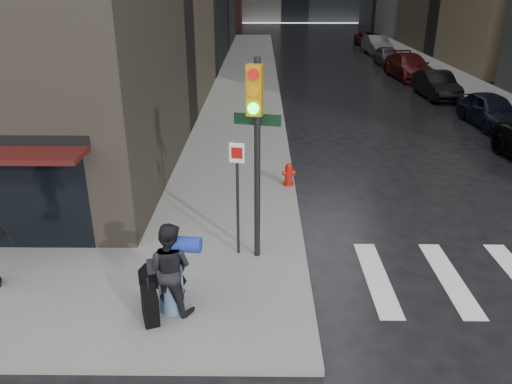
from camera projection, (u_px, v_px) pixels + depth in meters
ground at (214, 304)px, 10.09m from camera, size 140.00×140.00×0.00m
sidewalk_left at (248, 72)px, 34.89m from camera, size 4.00×50.00×0.15m
sidewalk_right at (441, 72)px, 34.76m from camera, size 3.00×50.00×0.15m
man_overcoat at (166, 277)px, 9.37m from camera, size 0.90×1.14×1.78m
man_jeans at (170, 268)px, 9.33m from camera, size 1.29×0.97×1.85m
traffic_light at (254, 136)px, 10.37m from camera, size 1.10×0.61×4.50m
fire_hydrant at (289, 175)px, 15.43m from camera, size 0.41×0.31×0.71m
parked_car_1 at (491, 110)px, 22.12m from camera, size 1.91×4.29×1.43m
parked_car_2 at (436, 85)px, 27.50m from camera, size 1.63×4.34×1.42m
parked_car_3 at (409, 66)px, 32.83m from camera, size 2.63×5.53×1.56m
parked_car_4 at (387, 56)px, 38.24m from camera, size 1.70×3.99×1.34m
parked_car_5 at (377, 45)px, 43.55m from camera, size 1.94×4.88×1.58m
parked_car_6 at (369, 39)px, 48.96m from camera, size 2.23×4.80×1.33m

